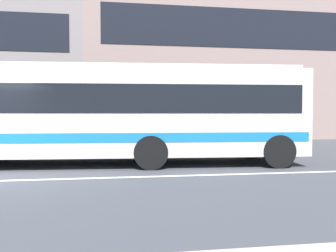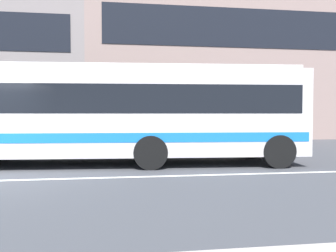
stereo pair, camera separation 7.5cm
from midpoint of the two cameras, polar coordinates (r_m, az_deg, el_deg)
hedge_row_far at (r=14.67m, az=-14.06°, el=-2.62°), size 12.51×1.10×0.88m
apartment_block_right at (r=26.62m, az=14.83°, el=11.21°), size 24.31×9.24×11.76m
transit_bus at (r=10.93m, az=-6.49°, el=2.53°), size 11.19×3.30×3.11m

